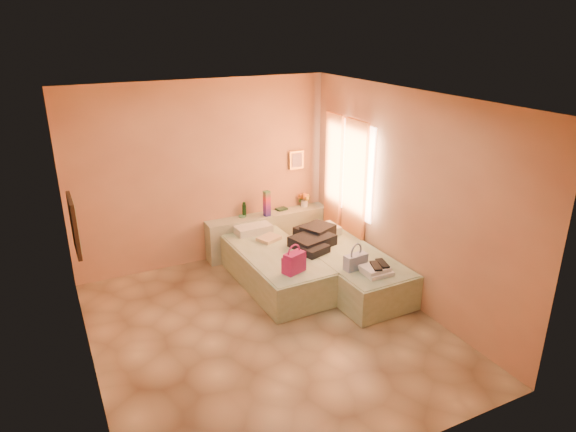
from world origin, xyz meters
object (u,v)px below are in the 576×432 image
green_book (282,209)px  blue_handbag (356,262)px  flower_vase (304,198)px  headboard_ledge (268,233)px  water_bottle (244,209)px  bed_right (348,270)px  magenta_handbag (294,262)px  towel_stack (377,270)px  bed_left (275,267)px

green_book → blue_handbag: blue_handbag is taller
green_book → flower_vase: (0.41, -0.02, 0.12)m
headboard_ledge → water_bottle: bearing=168.5°
bed_right → magenta_handbag: 1.03m
headboard_ledge → blue_handbag: 2.06m
flower_vase → bed_right: bearing=-95.9°
green_book → blue_handbag: bearing=-98.5°
flower_vase → towel_stack: 2.34m
bed_right → water_bottle: 1.96m
bed_left → flower_vase: (1.07, 1.11, 0.54)m
bed_left → water_bottle: size_ratio=8.78×
bed_right → green_book: green_book is taller
bed_left → towel_stack: (0.89, -1.21, 0.30)m
magenta_handbag → towel_stack: bearing=-49.0°
bed_right → towel_stack: (-0.01, -0.67, 0.30)m
bed_left → magenta_handbag: (-0.04, -0.68, 0.39)m
magenta_handbag → towel_stack: size_ratio=0.85×
green_book → magenta_handbag: magenta_handbag is taller
bed_right → blue_handbag: (-0.17, -0.42, 0.35)m
blue_handbag → bed_left: bearing=121.4°
bed_right → flower_vase: (0.17, 1.65, 0.54)m
bed_left → bed_right: size_ratio=1.00×
headboard_ledge → bed_right: headboard_ledge is taller
bed_right → flower_vase: size_ratio=7.18×
headboard_ledge → magenta_handbag: size_ratio=6.89×
towel_stack → water_bottle: bearing=110.9°
green_book → water_bottle: bearing=169.8°
blue_handbag → towel_stack: (0.17, -0.25, -0.05)m
green_book → magenta_handbag: bearing=-121.5°
bed_left → green_book: 1.37m
headboard_ledge → bed_left: 1.12m
headboard_ledge → flower_vase: flower_vase is taller
flower_vase → towel_stack: (-0.18, -2.32, -0.24)m
headboard_ledge → green_book: green_book is taller
flower_vase → water_bottle: bearing=179.0°
bed_left → magenta_handbag: bearing=-94.7°
headboard_ledge → bed_left: size_ratio=1.02×
bed_left → blue_handbag: bearing=-54.2°
magenta_handbag → towel_stack: 1.08m
magenta_handbag → bed_right: bearing=-11.1°
water_bottle → magenta_handbag: water_bottle is taller
water_bottle → blue_handbag: (0.73, -2.09, -0.16)m
towel_stack → bed_left: bearing=126.5°
towel_stack → blue_handbag: bearing=123.7°
headboard_ledge → green_book: (0.28, 0.08, 0.34)m
water_bottle → magenta_handbag: size_ratio=0.77×
flower_vase → magenta_handbag: size_ratio=0.94×
water_bottle → headboard_ledge: bearing=-11.5°
water_bottle → bed_right: bearing=-61.7°
water_bottle → green_book: 0.67m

